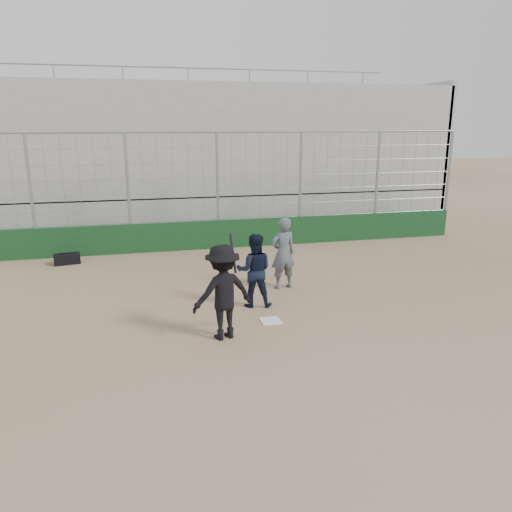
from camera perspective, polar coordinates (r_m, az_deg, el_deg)
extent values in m
plane|color=brown|center=(11.27, 1.70, -7.46)|extent=(90.00, 90.00, 0.00)
cube|color=white|center=(11.27, 1.70, -7.40)|extent=(0.44, 0.44, 0.02)
cube|color=#113518|center=(17.68, -4.30, 2.54)|extent=(18.00, 0.25, 1.00)
cylinder|color=gray|center=(17.42, -4.39, 7.36)|extent=(0.10, 0.10, 4.00)
cylinder|color=gray|center=(20.84, 21.06, 7.67)|extent=(0.10, 0.10, 4.00)
cylinder|color=gray|center=(17.27, -4.53, 13.95)|extent=(18.00, 0.07, 0.07)
cube|color=#949494|center=(22.44, -6.41, 5.93)|extent=(20.00, 6.70, 1.60)
cube|color=#949494|center=(22.17, -6.63, 13.35)|extent=(20.00, 6.70, 4.20)
cube|color=#949494|center=(25.47, 16.81, 11.23)|extent=(0.25, 6.70, 6.10)
cylinder|color=gray|center=(25.41, -7.81, 20.52)|extent=(20.00, 0.06, 0.06)
imported|color=black|center=(10.14, -3.82, -4.13)|extent=(1.42, 1.04, 1.97)
cylinder|color=black|center=(10.11, -2.64, 0.30)|extent=(0.07, 0.57, 0.71)
imported|color=black|center=(11.95, -0.21, -3.13)|extent=(1.01, 0.86, 1.17)
sphere|color=maroon|center=(11.81, -0.21, -0.92)|extent=(0.28, 0.28, 0.28)
imported|color=#48525C|center=(13.23, 3.09, -0.09)|extent=(0.77, 0.58, 1.73)
cube|color=black|center=(16.73, -20.79, -0.31)|extent=(0.83, 0.46, 0.33)
cylinder|color=black|center=(16.69, -20.85, 0.31)|extent=(0.51, 0.12, 0.04)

